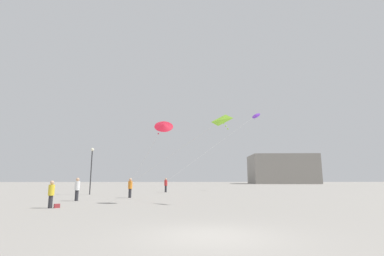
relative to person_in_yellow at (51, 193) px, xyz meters
name	(u,v)px	position (x,y,z in m)	size (l,w,h in m)	color
ground_plane	(211,236)	(8.62, -8.61, -0.87)	(300.00, 300.00, 0.00)	gray
person_in_yellow	(51,193)	(0.00, 0.00, 0.00)	(0.35, 0.35, 1.59)	#2D2D33
person_in_orange	(130,187)	(3.05, 9.07, 0.09)	(0.38, 0.38, 1.76)	#2D2D33
person_in_white	(77,188)	(-0.47, 5.56, 0.10)	(0.39, 0.39, 1.78)	#2D2D33
person_in_red	(166,184)	(5.73, 19.71, 0.11)	(0.39, 0.39, 1.80)	#2D2D33
kite_crimson_diamond	(164,126)	(6.39, 2.95, 4.65)	(4.07, 6.73, 4.79)	red
kite_violet_diamond	(255,116)	(18.93, 24.24, 10.28)	(14.14, 5.42, 10.45)	purple
kite_lime_delta	(220,122)	(10.40, 2.09, 4.83)	(8.20, 7.84, 4.86)	#8CD12D
building_left_hall	(282,169)	(43.62, 83.68, 4.17)	(22.87, 18.04, 10.09)	gray
lamppost_east	(92,163)	(-2.30, 14.64, 2.54)	(0.36, 0.36, 5.11)	#2D2D30
handbag_beside_flyer	(57,206)	(0.35, 0.10, -0.75)	(0.32, 0.14, 0.24)	maroon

